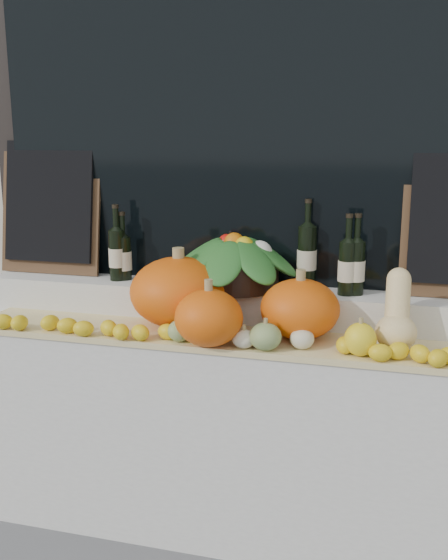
# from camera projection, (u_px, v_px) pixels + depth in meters

# --- Properties ---
(storefront_facade) EXTENTS (7.00, 0.94, 4.50)m
(storefront_facade) POSITION_uv_depth(u_px,v_px,m) (267.00, 13.00, 2.96)
(storefront_facade) COLOR beige
(storefront_facade) RESTS_ON ground
(display_sill) EXTENTS (2.30, 0.55, 0.88)m
(display_sill) POSITION_uv_depth(u_px,v_px,m) (228.00, 429.00, 2.70)
(display_sill) COLOR silver
(display_sill) RESTS_ON ground
(rear_tier) EXTENTS (2.30, 0.25, 0.16)m
(rear_tier) POSITION_uv_depth(u_px,v_px,m) (237.00, 304.00, 2.72)
(rear_tier) COLOR silver
(rear_tier) RESTS_ON display_sill
(straw_bedding) EXTENTS (2.10, 0.32, 0.02)m
(straw_bedding) POSITION_uv_depth(u_px,v_px,m) (221.00, 338.00, 2.48)
(straw_bedding) COLOR tan
(straw_bedding) RESTS_ON display_sill
(pumpkin_left) EXTENTS (0.53, 0.53, 0.29)m
(pumpkin_left) POSITION_uv_depth(u_px,v_px,m) (179.00, 292.00, 2.57)
(pumpkin_left) COLOR #E85C0C
(pumpkin_left) RESTS_ON straw_bedding
(pumpkin_right) EXTENTS (0.36, 0.36, 0.23)m
(pumpkin_right) POSITION_uv_depth(u_px,v_px,m) (300.00, 309.00, 2.42)
(pumpkin_right) COLOR #E85C0C
(pumpkin_right) RESTS_ON straw_bedding
(pumpkin_center) EXTENTS (0.30, 0.30, 0.22)m
(pumpkin_center) POSITION_uv_depth(u_px,v_px,m) (209.00, 318.00, 2.34)
(pumpkin_center) COLOR #E85C0C
(pumpkin_center) RESTS_ON straw_bedding
(butternut_squash) EXTENTS (0.15, 0.21, 0.29)m
(butternut_squash) POSITION_uv_depth(u_px,v_px,m) (397.00, 317.00, 2.30)
(butternut_squash) COLOR #EECE8C
(butternut_squash) RESTS_ON straw_bedding
(decorative_gourds) EXTENTS (0.78, 0.15, 0.14)m
(decorative_gourds) POSITION_uv_depth(u_px,v_px,m) (266.00, 335.00, 2.31)
(decorative_gourds) COLOR #2E611D
(decorative_gourds) RESTS_ON straw_bedding
(lemon_heap) EXTENTS (2.20, 0.16, 0.06)m
(lemon_heap) POSITION_uv_depth(u_px,v_px,m) (213.00, 336.00, 2.36)
(lemon_heap) COLOR yellow
(lemon_heap) RESTS_ON straw_bedding
(produce_bowl) EXTENTS (0.58, 0.58, 0.25)m
(produce_bowl) POSITION_uv_depth(u_px,v_px,m) (234.00, 260.00, 2.66)
(produce_bowl) COLOR black
(produce_bowl) RESTS_ON rear_tier
(wine_bottle_far_left) EXTENTS (0.08, 0.08, 0.34)m
(wine_bottle_far_left) POSITION_uv_depth(u_px,v_px,m) (117.00, 254.00, 2.80)
(wine_bottle_far_left) COLOR black
(wine_bottle_far_left) RESTS_ON rear_tier
(wine_bottle_near_left) EXTENTS (0.08, 0.08, 0.31)m
(wine_bottle_near_left) POSITION_uv_depth(u_px,v_px,m) (123.00, 257.00, 2.81)
(wine_bottle_near_left) COLOR black
(wine_bottle_near_left) RESTS_ON rear_tier
(wine_bottle_tall) EXTENTS (0.08, 0.08, 0.38)m
(wine_bottle_tall) POSITION_uv_depth(u_px,v_px,m) (307.00, 256.00, 2.65)
(wine_bottle_tall) COLOR black
(wine_bottle_tall) RESTS_ON rear_tier
(wine_bottle_near_right) EXTENTS (0.08, 0.08, 0.33)m
(wine_bottle_near_right) POSITION_uv_depth(u_px,v_px,m) (347.00, 267.00, 2.54)
(wine_bottle_near_right) COLOR black
(wine_bottle_near_right) RESTS_ON rear_tier
(wine_bottle_far_right) EXTENTS (0.08, 0.08, 0.33)m
(wine_bottle_far_right) POSITION_uv_depth(u_px,v_px,m) (356.00, 267.00, 2.55)
(wine_bottle_far_right) COLOR black
(wine_bottle_far_right) RESTS_ON rear_tier
(chalkboard_left) EXTENTS (0.50, 0.13, 0.61)m
(chalkboard_left) POSITION_uv_depth(u_px,v_px,m) (50.00, 205.00, 2.92)
(chalkboard_left) COLOR #4C331E
(chalkboard_left) RESTS_ON rear_tier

